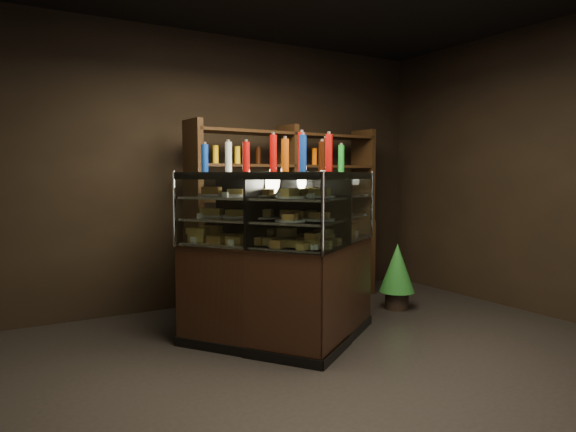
% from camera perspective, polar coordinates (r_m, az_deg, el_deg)
% --- Properties ---
extents(ground, '(5.00, 5.00, 0.00)m').
position_cam_1_polar(ground, '(4.04, 9.51, -16.53)').
color(ground, black).
rests_on(ground, ground).
extents(room_shell, '(5.02, 5.02, 3.01)m').
position_cam_1_polar(room_shell, '(3.80, 9.91, 11.92)').
color(room_shell, black).
rests_on(room_shell, ground).
extents(display_case, '(1.88, 1.51, 1.48)m').
position_cam_1_polar(display_case, '(4.47, 0.12, -7.78)').
color(display_case, black).
rests_on(display_case, ground).
extents(food_display, '(1.47, 1.11, 0.46)m').
position_cam_1_polar(food_display, '(4.37, 0.14, 0.26)').
color(food_display, gold).
rests_on(food_display, display_case).
extents(bottles_top, '(1.29, 0.97, 0.30)m').
position_cam_1_polar(bottles_top, '(4.37, 0.11, 6.75)').
color(bottles_top, black).
rests_on(bottles_top, display_case).
extents(potted_conifer, '(0.38, 0.38, 0.81)m').
position_cam_1_polar(potted_conifer, '(5.69, 12.05, -5.54)').
color(potted_conifer, black).
rests_on(potted_conifer, ground).
extents(back_shelving, '(2.33, 0.56, 2.00)m').
position_cam_1_polar(back_shelving, '(5.77, -0.08, -3.80)').
color(back_shelving, black).
rests_on(back_shelving, ground).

